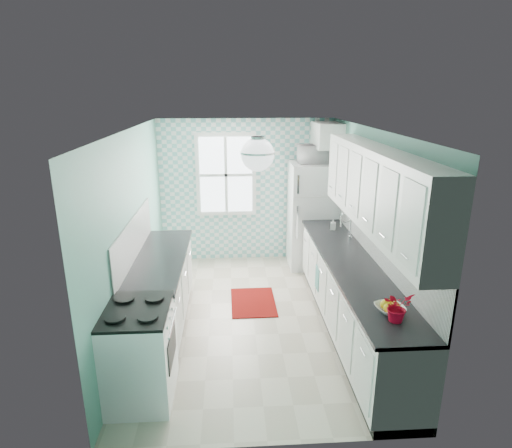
{
  "coord_description": "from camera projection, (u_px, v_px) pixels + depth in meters",
  "views": [
    {
      "loc": [
        -0.29,
        -5.15,
        2.94
      ],
      "look_at": [
        0.05,
        0.25,
        1.25
      ],
      "focal_mm": 30.0,
      "sensor_mm": 36.0,
      "label": 1
    }
  ],
  "objects": [
    {
      "name": "ceiling",
      "position": [
        253.0,
        129.0,
        5.05
      ],
      "size": [
        3.0,
        4.4,
        0.02
      ],
      "primitive_type": "cube",
      "color": "white",
      "rests_on": "wall_back"
    },
    {
      "name": "floor",
      "position": [
        253.0,
        318.0,
        5.8
      ],
      "size": [
        3.0,
        4.4,
        0.02
      ],
      "primitive_type": "cube",
      "color": "beige",
      "rests_on": "ground"
    },
    {
      "name": "base_cabinets_left",
      "position": [
        161.0,
        292.0,
        5.52
      ],
      "size": [
        0.6,
        2.15,
        0.9
      ],
      "primitive_type": "cube",
      "color": "white",
      "rests_on": "floor"
    },
    {
      "name": "rug",
      "position": [
        253.0,
        302.0,
        6.2
      ],
      "size": [
        0.64,
        0.91,
        0.01
      ],
      "primitive_type": "cube",
      "rotation": [
        0.0,
        0.0,
        0.01
      ],
      "color": "maroon",
      "rests_on": "floor"
    },
    {
      "name": "backsplash_left",
      "position": [
        134.0,
        238.0,
        5.28
      ],
      "size": [
        0.02,
        2.15,
        0.51
      ],
      "primitive_type": "cube",
      "color": "white",
      "rests_on": "wall_left"
    },
    {
      "name": "fridge",
      "position": [
        312.0,
        215.0,
        7.31
      ],
      "size": [
        0.78,
        0.78,
        1.8
      ],
      "rotation": [
        0.0,
        0.0,
        0.03
      ],
      "color": "white",
      "rests_on": "floor"
    },
    {
      "name": "sink",
      "position": [
        337.0,
        240.0,
        6.01
      ],
      "size": [
        0.51,
        0.43,
        0.53
      ],
      "rotation": [
        0.0,
        0.0,
        0.01
      ],
      "color": "silver",
      "rests_on": "countertop_right"
    },
    {
      "name": "accent_wall",
      "position": [
        246.0,
        191.0,
        7.51
      ],
      "size": [
        3.0,
        0.01,
        2.5
      ],
      "primitive_type": "cube",
      "color": "#71BCB8",
      "rests_on": "wall_back"
    },
    {
      "name": "potted_plant",
      "position": [
        397.0,
        307.0,
        3.85
      ],
      "size": [
        0.32,
        0.31,
        0.28
      ],
      "primitive_type": "imported",
      "rotation": [
        0.0,
        0.0,
        0.42
      ],
      "color": "#B32429",
      "rests_on": "countertop_right"
    },
    {
      "name": "countertop_right",
      "position": [
        352.0,
        264.0,
        5.21
      ],
      "size": [
        0.63,
        3.6,
        0.04
      ],
      "primitive_type": "cube",
      "color": "black",
      "rests_on": "base_cabinets_right"
    },
    {
      "name": "soap_bottle",
      "position": [
        333.0,
        224.0,
        6.41
      ],
      "size": [
        0.09,
        0.09,
        0.16
      ],
      "primitive_type": "imported",
      "rotation": [
        0.0,
        0.0,
        -0.32
      ],
      "color": "#AAB8C1",
      "rests_on": "countertop_right"
    },
    {
      "name": "stove",
      "position": [
        140.0,
        352.0,
        4.19
      ],
      "size": [
        0.63,
        0.79,
        0.95
      ],
      "rotation": [
        0.0,
        0.0,
        -0.03
      ],
      "color": "white",
      "rests_on": "floor"
    },
    {
      "name": "window",
      "position": [
        226.0,
        175.0,
        7.37
      ],
      "size": [
        1.04,
        0.05,
        1.44
      ],
      "color": "white",
      "rests_on": "wall_back"
    },
    {
      "name": "wall_right",
      "position": [
        370.0,
        228.0,
        5.52
      ],
      "size": [
        0.02,
        4.4,
        2.5
      ],
      "primitive_type": "cube",
      "color": "#60A493",
      "rests_on": "floor"
    },
    {
      "name": "fruit_bowl",
      "position": [
        390.0,
        309.0,
        4.03
      ],
      "size": [
        0.31,
        0.31,
        0.07
      ],
      "primitive_type": "imported",
      "rotation": [
        0.0,
        0.0,
        0.17
      ],
      "color": "white",
      "rests_on": "countertop_right"
    },
    {
      "name": "wall_back",
      "position": [
        246.0,
        191.0,
        7.53
      ],
      "size": [
        3.0,
        0.02,
        2.5
      ],
      "primitive_type": "cube",
      "color": "#60A493",
      "rests_on": "floor"
    },
    {
      "name": "wall_left",
      "position": [
        133.0,
        232.0,
        5.34
      ],
      "size": [
        0.02,
        4.4,
        2.5
      ],
      "primitive_type": "cube",
      "color": "#60A493",
      "rests_on": "floor"
    },
    {
      "name": "countertop_left",
      "position": [
        160.0,
        258.0,
        5.38
      ],
      "size": [
        0.63,
        2.15,
        0.04
      ],
      "primitive_type": "cube",
      "color": "black",
      "rests_on": "base_cabinets_left"
    },
    {
      "name": "base_cabinets_right",
      "position": [
        351.0,
        299.0,
        5.36
      ],
      "size": [
        0.6,
        3.6,
        0.9
      ],
      "primitive_type": "cube",
      "color": "white",
      "rests_on": "floor"
    },
    {
      "name": "microwave",
      "position": [
        315.0,
        154.0,
        7.0
      ],
      "size": [
        0.54,
        0.37,
        0.3
      ],
      "primitive_type": "imported",
      "rotation": [
        0.0,
        0.0,
        3.14
      ],
      "color": "white",
      "rests_on": "fridge"
    },
    {
      "name": "upper_cabinets_right",
      "position": [
        376.0,
        189.0,
        4.74
      ],
      "size": [
        0.33,
        3.2,
        0.9
      ],
      "primitive_type": "cube",
      "color": "white",
      "rests_on": "wall_right"
    },
    {
      "name": "dish_towel",
      "position": [
        317.0,
        278.0,
        5.86
      ],
      "size": [
        0.04,
        0.21,
        0.32
      ],
      "primitive_type": "cube",
      "rotation": [
        0.0,
        0.0,
        -0.1
      ],
      "color": "#64AEAA",
      "rests_on": "base_cabinets_right"
    },
    {
      "name": "upper_cabinet_fridge",
      "position": [
        327.0,
        135.0,
        6.95
      ],
      "size": [
        0.4,
        0.74,
        0.4
      ],
      "primitive_type": "cube",
      "color": "white",
      "rests_on": "wall_right"
    },
    {
      "name": "wall_front",
      "position": [
        269.0,
        318.0,
        3.32
      ],
      "size": [
        3.0,
        0.02,
        2.5
      ],
      "primitive_type": "cube",
      "color": "#60A493",
      "rests_on": "floor"
    },
    {
      "name": "ceiling_light",
      "position": [
        258.0,
        154.0,
        4.34
      ],
      "size": [
        0.34,
        0.34,
        0.35
      ],
      "color": "silver",
      "rests_on": "ceiling"
    },
    {
      "name": "backsplash_right",
      "position": [
        378.0,
        242.0,
        5.15
      ],
      "size": [
        0.02,
        3.6,
        0.51
      ],
      "primitive_type": "cube",
      "color": "white",
      "rests_on": "wall_right"
    }
  ]
}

